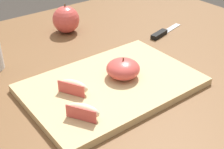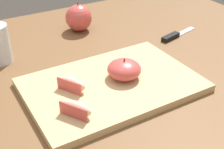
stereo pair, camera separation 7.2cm
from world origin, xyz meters
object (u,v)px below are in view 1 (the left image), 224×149
at_px(apple_wedge_front, 74,86).
at_px(apple_wedge_near_knife, 83,111).
at_px(apple_half_skin_up, 123,69).
at_px(paring_knife, 161,33).
at_px(whole_apple_pink_lady, 66,20).
at_px(cutting_board, 112,85).

relative_size(apple_wedge_front, apple_wedge_near_knife, 1.01).
bearing_deg(apple_half_skin_up, paring_knife, 27.55).
bearing_deg(apple_wedge_front, apple_half_skin_up, -6.93).
bearing_deg(apple_half_skin_up, apple_wedge_front, 173.07).
height_order(paring_knife, whole_apple_pink_lady, whole_apple_pink_lady).
height_order(cutting_board, paring_knife, cutting_board).
relative_size(apple_wedge_near_knife, paring_knife, 0.44).
height_order(apple_half_skin_up, paring_knife, apple_half_skin_up).
relative_size(apple_wedge_front, paring_knife, 0.44).
bearing_deg(cutting_board, apple_wedge_near_knife, -150.94).
relative_size(apple_half_skin_up, paring_knife, 0.51).
xyz_separation_m(apple_wedge_front, paring_knife, (0.40, 0.13, -0.03)).
bearing_deg(whole_apple_pink_lady, paring_knife, -41.69).
xyz_separation_m(apple_half_skin_up, paring_knife, (0.27, 0.14, -0.03)).
relative_size(apple_half_skin_up, apple_wedge_front, 1.14).
xyz_separation_m(apple_half_skin_up, whole_apple_pink_lady, (0.05, 0.35, 0.00)).
distance_m(cutting_board, whole_apple_pink_lady, 0.36).
relative_size(cutting_board, paring_knife, 2.51).
height_order(cutting_board, apple_half_skin_up, apple_half_skin_up).
height_order(apple_wedge_front, apple_wedge_near_knife, same).
xyz_separation_m(cutting_board, apple_half_skin_up, (0.03, 0.00, 0.03)).
bearing_deg(whole_apple_pink_lady, cutting_board, -102.91).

